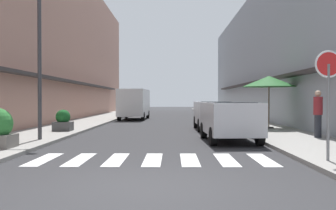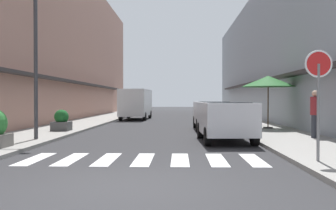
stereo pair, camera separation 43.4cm
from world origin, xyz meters
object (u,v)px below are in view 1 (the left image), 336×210
at_px(cafe_umbrella, 269,82).
at_px(pedestrian_walking_near, 318,113).
at_px(planter_far, 240,115).
at_px(round_street_sign, 328,76).
at_px(parked_car_near, 229,117).
at_px(street_lamp, 45,48).
at_px(parked_car_mid, 213,112).
at_px(planter_midblock, 63,121).
at_px(delivery_van, 134,102).

bearing_deg(cafe_umbrella, pedestrian_walking_near, -82.38).
relative_size(cafe_umbrella, planter_far, 2.35).
bearing_deg(cafe_umbrella, round_street_sign, -96.61).
xyz_separation_m(parked_car_near, round_street_sign, (1.57, -5.12, 1.20)).
bearing_deg(street_lamp, pedestrian_walking_near, 4.21).
bearing_deg(planter_far, parked_car_near, -102.40).
bearing_deg(parked_car_mid, planter_midblock, -163.06).
xyz_separation_m(delivery_van, street_lamp, (-1.65, -16.20, 2.03)).
bearing_deg(parked_car_mid, street_lamp, -138.63).
xyz_separation_m(cafe_umbrella, pedestrian_walking_near, (0.65, -4.84, -1.41)).
bearing_deg(street_lamp, parked_car_mid, 41.37).
xyz_separation_m(delivery_van, planter_midblock, (-2.07, -12.44, -0.85)).
bearing_deg(parked_car_near, delivery_van, 107.84).
xyz_separation_m(round_street_sign, street_lamp, (-8.33, 4.78, 1.31)).
relative_size(planter_midblock, planter_far, 0.86).
height_order(cafe_umbrella, planter_midblock, cafe_umbrella).
distance_m(delivery_van, street_lamp, 16.41).
bearing_deg(cafe_umbrella, parked_car_mid, 172.56).
relative_size(parked_car_mid, planter_midblock, 4.19).
bearing_deg(round_street_sign, pedestrian_walking_near, 71.50).
xyz_separation_m(delivery_van, planter_far, (7.03, -7.12, -0.74)).
bearing_deg(parked_car_near, street_lamp, -177.12).
bearing_deg(planter_far, street_lamp, -133.70).
distance_m(cafe_umbrella, pedestrian_walking_near, 5.08).
distance_m(planter_midblock, planter_far, 10.53).
xyz_separation_m(round_street_sign, planter_far, (0.35, 13.86, -1.45)).
xyz_separation_m(planter_midblock, planter_far, (9.09, 5.32, 0.11)).
bearing_deg(delivery_van, planter_far, -45.38).
distance_m(parked_car_near, round_street_sign, 5.49).
height_order(parked_car_mid, pedestrian_walking_near, pedestrian_walking_near).
xyz_separation_m(parked_car_near, cafe_umbrella, (2.77, 5.25, 1.56)).
height_order(street_lamp, pedestrian_walking_near, street_lamp).
bearing_deg(pedestrian_walking_near, round_street_sign, 73.44).
height_order(parked_car_mid, round_street_sign, round_street_sign).
relative_size(parked_car_near, round_street_sign, 1.52).
bearing_deg(planter_far, pedestrian_walking_near, -79.81).
xyz_separation_m(parked_car_mid, round_street_sign, (1.57, -10.73, 1.20)).
bearing_deg(planter_midblock, round_street_sign, -44.35).
height_order(delivery_van, street_lamp, street_lamp).
bearing_deg(street_lamp, cafe_umbrella, 30.39).
height_order(round_street_sign, street_lamp, street_lamp).
xyz_separation_m(round_street_sign, planter_midblock, (-8.74, 8.55, -1.56)).
relative_size(parked_car_mid, pedestrian_walking_near, 2.30).
bearing_deg(delivery_van, street_lamp, -95.82).
bearing_deg(delivery_van, parked_car_near, -72.16).
height_order(parked_car_mid, cafe_umbrella, cafe_umbrella).
bearing_deg(cafe_umbrella, planter_far, 103.69).
xyz_separation_m(street_lamp, pedestrian_walking_near, (10.18, 0.75, -2.36)).
bearing_deg(planter_midblock, pedestrian_walking_near, -15.90).
height_order(parked_car_near, cafe_umbrella, cafe_umbrella).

